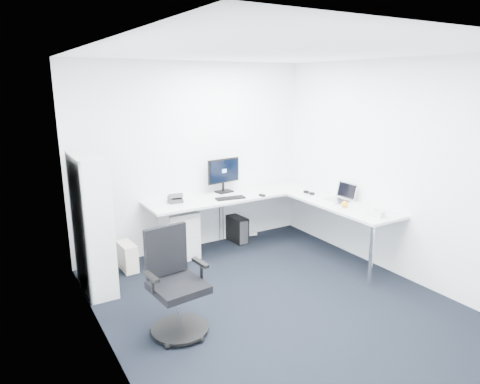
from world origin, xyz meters
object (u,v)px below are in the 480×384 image
task_chair (178,284)px  l_desk (251,226)px  laptop (336,193)px  bookshelf (92,224)px  monitor (224,175)px

task_chair → l_desk: bearing=32.9°
task_chair → laptop: 2.75m
l_desk → bookshelf: 2.21m
bookshelf → laptop: size_ratio=4.75×
l_desk → task_chair: task_chair is taller
monitor → bookshelf: bearing=-174.0°
l_desk → bookshelf: bearing=178.7°
laptop → bookshelf: bearing=164.1°
laptop → task_chair: bearing=-168.4°
task_chair → laptop: size_ratio=3.07×
monitor → laptop: monitor is taller
bookshelf → monitor: size_ratio=2.99×
bookshelf → l_desk: bearing=-1.3°
bookshelf → monitor: bearing=13.5°
l_desk → monitor: monitor is taller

